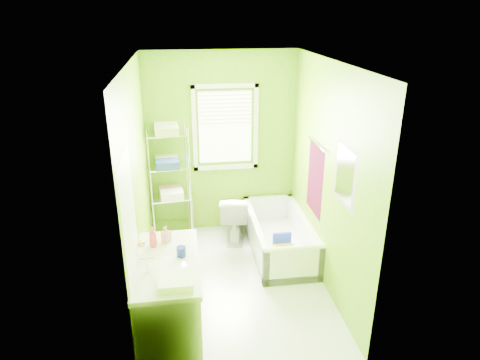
{
  "coord_description": "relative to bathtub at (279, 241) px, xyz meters",
  "views": [
    {
      "loc": [
        -0.57,
        -4.33,
        3.1
      ],
      "look_at": [
        0.09,
        0.25,
        1.23
      ],
      "focal_mm": 32.0,
      "sensor_mm": 36.0,
      "label": 1
    }
  ],
  "objects": [
    {
      "name": "door",
      "position": [
        -1.72,
        -1.6,
        0.84
      ],
      "size": [
        0.09,
        0.8,
        2.0
      ],
      "color": "white",
      "rests_on": "ground"
    },
    {
      "name": "wire_shelf_unit",
      "position": [
        -1.42,
        0.67,
        0.85
      ],
      "size": [
        0.58,
        0.47,
        1.66
      ],
      "color": "silver",
      "rests_on": "ground"
    },
    {
      "name": "right_wall_decor",
      "position": [
        0.36,
        -0.62,
        1.16
      ],
      "size": [
        0.04,
        1.48,
        1.17
      ],
      "color": "#44071E",
      "rests_on": "ground"
    },
    {
      "name": "vanity",
      "position": [
        -1.44,
        -1.43,
        0.31
      ],
      "size": [
        0.6,
        1.18,
        1.1
      ],
      "color": "white",
      "rests_on": "ground"
    },
    {
      "name": "bathtub",
      "position": [
        0.0,
        0.0,
        0.0
      ],
      "size": [
        0.74,
        1.59,
        0.51
      ],
      "color": "white",
      "rests_on": "ground"
    },
    {
      "name": "window",
      "position": [
        -0.63,
        0.82,
        1.45
      ],
      "size": [
        0.92,
        0.05,
        1.22
      ],
      "color": "white",
      "rests_on": "ground"
    },
    {
      "name": "toilet",
      "position": [
        -0.56,
        0.46,
        0.19
      ],
      "size": [
        0.48,
        0.73,
        0.7
      ],
      "primitive_type": "imported",
      "rotation": [
        0.0,
        0.0,
        3.0
      ],
      "color": "white",
      "rests_on": "ground"
    },
    {
      "name": "room_envelope",
      "position": [
        -0.68,
        -0.6,
        1.38
      ],
      "size": [
        2.14,
        2.94,
        2.62
      ],
      "color": "#5E9207",
      "rests_on": "ground"
    },
    {
      "name": "ground",
      "position": [
        -0.68,
        -0.6,
        -0.16
      ],
      "size": [
        2.9,
        2.9,
        0.0
      ],
      "primitive_type": "plane",
      "color": "silver",
      "rests_on": "ground"
    }
  ]
}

